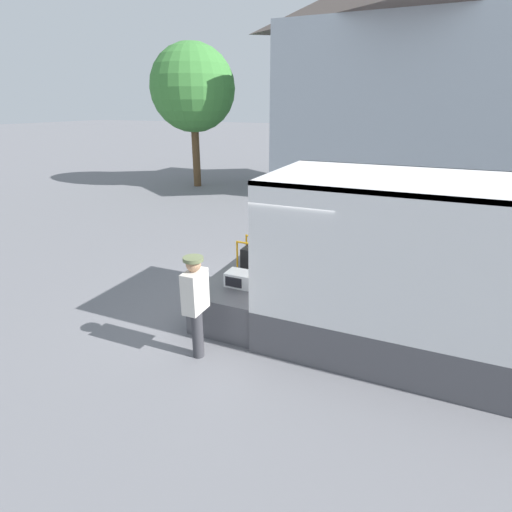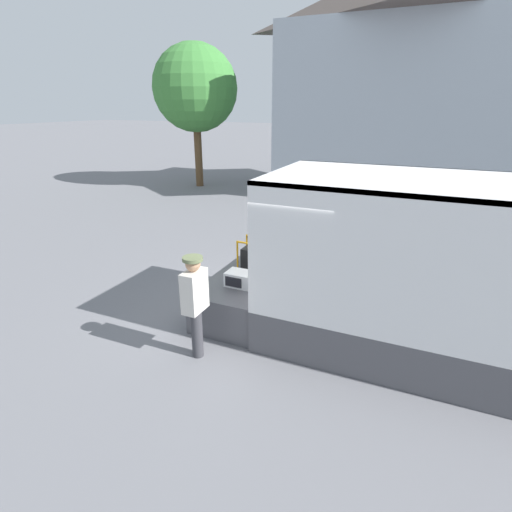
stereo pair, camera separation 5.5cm
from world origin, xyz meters
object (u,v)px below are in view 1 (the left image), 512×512
at_px(microwave, 240,279).
at_px(street_tree, 193,89).
at_px(worker_person, 195,297).
at_px(portable_generator, 257,259).

distance_m(microwave, street_tree, 14.04).
bearing_deg(microwave, worker_person, -96.40).
bearing_deg(street_tree, portable_generator, -53.39).
distance_m(microwave, worker_person, 1.30).
bearing_deg(worker_person, portable_generator, 85.94).
relative_size(microwave, street_tree, 0.08).
bearing_deg(worker_person, street_tree, 121.37).
bearing_deg(street_tree, microwave, -55.30).
distance_m(microwave, portable_generator, 0.76).
bearing_deg(street_tree, worker_person, -58.63).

